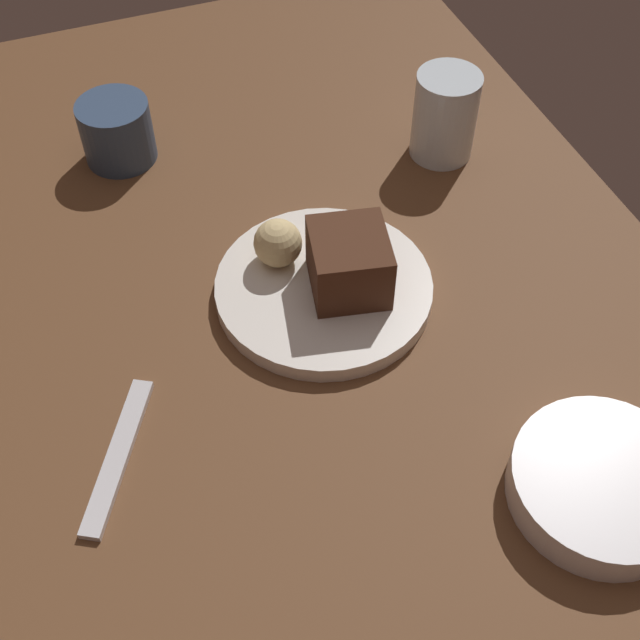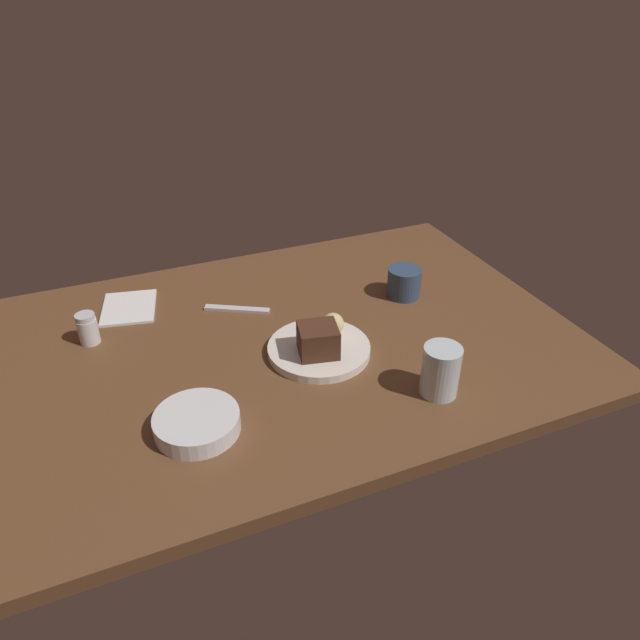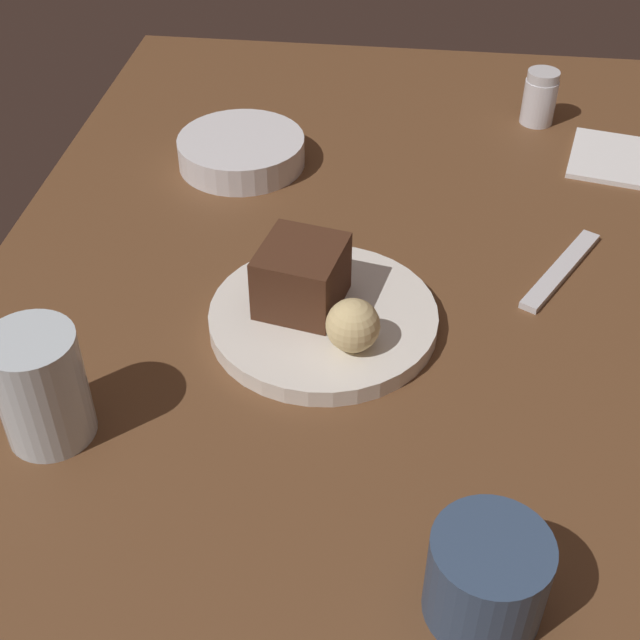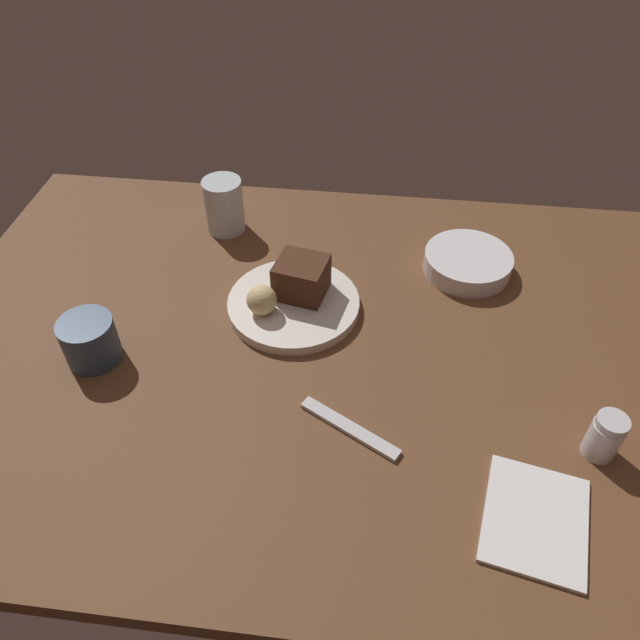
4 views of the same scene
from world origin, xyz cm
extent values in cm
cube|color=brown|center=(0.00, 0.00, 1.50)|extent=(120.00, 84.00, 3.00)
cylinder|color=white|center=(-3.81, 7.18, 3.86)|extent=(21.03, 21.03, 1.72)
cube|color=#472819|center=(-2.75, 9.29, 7.77)|extent=(8.95, 8.54, 6.09)
sphere|color=#DBC184|center=(-8.19, 4.11, 7.09)|extent=(4.73, 4.73, 4.73)
cylinder|color=silver|center=(39.04, -14.94, 5.80)|extent=(4.17, 4.17, 5.59)
cylinder|color=silver|center=(39.04, -14.94, 9.19)|extent=(3.96, 3.96, 1.20)
cylinder|color=silver|center=(-19.48, 27.36, 7.97)|extent=(7.07, 7.07, 9.95)
cylinder|color=silver|center=(24.22, 20.20, 4.67)|extent=(14.82, 14.82, 3.35)
cylinder|color=#334766|center=(-31.37, -6.78, 6.51)|extent=(7.94, 7.94, 7.02)
cube|color=silver|center=(7.12, -15.35, 3.35)|extent=(13.95, 8.93, 0.70)
cube|color=white|center=(29.85, -25.66, 3.30)|extent=(14.47, 16.51, 0.60)
camera|label=1|loc=(46.37, -12.14, 64.22)|focal=46.87mm
camera|label=2|loc=(33.80, 97.72, 73.36)|focal=33.01mm
camera|label=3|loc=(-64.69, 0.41, 55.72)|focal=49.05mm
camera|label=4|loc=(8.91, -63.27, 69.83)|focal=34.18mm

